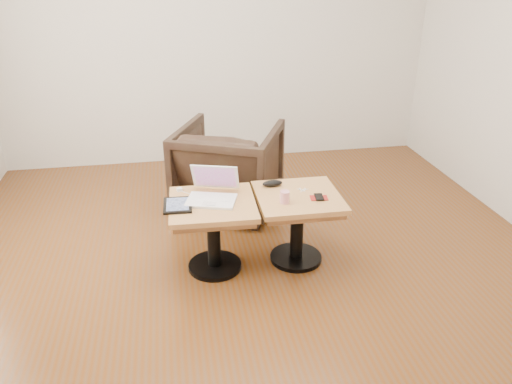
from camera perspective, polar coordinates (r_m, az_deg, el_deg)
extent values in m
cube|color=#52351C|center=(3.64, -0.26, -8.63)|extent=(4.50, 4.50, 0.01)
cube|color=beige|center=(5.31, -4.64, 17.72)|extent=(4.50, 0.02, 2.70)
cube|color=beige|center=(1.12, 20.20, -13.52)|extent=(4.50, 0.02, 2.70)
cylinder|color=black|center=(3.65, -4.71, -8.38)|extent=(0.38, 0.38, 0.03)
cylinder|color=black|center=(3.52, -4.85, -5.04)|extent=(0.10, 0.10, 0.46)
cube|color=brown|center=(3.42, -4.98, -2.01)|extent=(0.55, 0.55, 0.04)
cube|color=#A9782C|center=(3.40, -5.00, -1.42)|extent=(0.60, 0.60, 0.04)
cylinder|color=black|center=(3.74, 4.57, -7.44)|extent=(0.38, 0.38, 0.03)
cylinder|color=black|center=(3.62, 4.70, -4.15)|extent=(0.10, 0.10, 0.46)
cube|color=brown|center=(3.52, 4.82, -1.19)|extent=(0.54, 0.54, 0.04)
cube|color=#A9782C|center=(3.50, 4.84, -0.61)|extent=(0.59, 0.59, 0.04)
cube|color=white|center=(3.39, -5.14, -0.98)|extent=(0.38, 0.31, 0.02)
cube|color=silver|center=(3.42, -5.03, -0.58)|extent=(0.29, 0.18, 0.00)
cube|color=silver|center=(3.33, -5.36, -1.31)|extent=(0.10, 0.08, 0.00)
cube|color=white|center=(3.49, -4.69, 1.75)|extent=(0.34, 0.19, 0.20)
cube|color=maroon|center=(3.49, -4.69, 1.75)|extent=(0.30, 0.16, 0.17)
cube|color=black|center=(3.36, -8.94, -1.50)|extent=(0.20, 0.24, 0.02)
cube|color=#191E38|center=(3.36, -8.95, -1.36)|extent=(0.16, 0.20, 0.00)
cube|color=white|center=(3.58, -8.74, 0.29)|extent=(0.04, 0.04, 0.02)
ellipsoid|color=black|center=(3.61, 1.88, 0.99)|extent=(0.15, 0.08, 0.05)
cylinder|color=#CF3555|center=(3.36, 3.30, -0.57)|extent=(0.07, 0.07, 0.08)
sphere|color=white|center=(3.55, 5.37, 0.22)|extent=(0.01, 0.01, 0.01)
sphere|color=white|center=(3.57, 5.62, 0.35)|extent=(0.01, 0.01, 0.01)
sphere|color=white|center=(3.57, 5.05, 0.34)|extent=(0.01, 0.01, 0.01)
cylinder|color=white|center=(3.56, 5.37, 0.15)|extent=(0.07, 0.04, 0.00)
cube|color=maroon|center=(3.46, 7.21, -0.67)|extent=(0.13, 0.10, 0.01)
cube|color=black|center=(3.46, 7.21, -0.56)|extent=(0.07, 0.11, 0.01)
imported|color=black|center=(4.33, -3.11, 2.76)|extent=(1.09, 1.10, 0.76)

